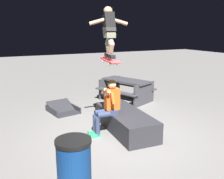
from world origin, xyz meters
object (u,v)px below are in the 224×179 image
skateboard (110,61)px  skater_airborne (109,30)px  ledge_box_main (125,121)px  person_sitting_on_ledge (108,104)px  trash_bin (74,165)px  kicker_ramp (63,110)px  picnic_table_back (126,87)px

skateboard → skater_airborne: size_ratio=0.93×
ledge_box_main → person_sitting_on_ledge: size_ratio=1.57×
skater_airborne → ledge_box_main: bearing=-102.0°
skateboard → trash_bin: size_ratio=1.21×
ledge_box_main → trash_bin: trash_bin is taller
skater_airborne → kicker_ramp: 3.17m
trash_bin → ledge_box_main: bearing=-47.1°
skateboard → picnic_table_back: (2.34, -1.76, -1.26)m
ledge_box_main → person_sitting_on_ledge: bearing=87.6°
kicker_ramp → skater_airborne: bearing=-163.1°
skater_airborne → kicker_ramp: skater_airborne is taller
skater_airborne → trash_bin: bearing=141.1°
person_sitting_on_ledge → trash_bin: size_ratio=1.54×
person_sitting_on_ledge → kicker_ramp: size_ratio=1.27×
skateboard → picnic_table_back: skateboard is taller
ledge_box_main → skateboard: skateboard is taller
ledge_box_main → kicker_ramp: size_ratio=2.00×
person_sitting_on_ledge → picnic_table_back: size_ratio=0.63×
ledge_box_main → skater_airborne: skater_airborne is taller
trash_bin → kicker_ramp: bearing=-12.8°
kicker_ramp → picnic_table_back: (0.29, -2.35, 0.44)m
ledge_box_main → person_sitting_on_ledge: (0.02, 0.47, 0.49)m
person_sitting_on_ledge → skater_airborne: skater_airborne is taller
ledge_box_main → kicker_ramp: bearing=25.8°
person_sitting_on_ledge → kicker_ramp: 2.23m
picnic_table_back → trash_bin: 5.23m
person_sitting_on_ledge → picnic_table_back: (2.35, -1.82, -0.23)m
ledge_box_main → skateboard: 1.57m
skater_airborne → picnic_table_back: bearing=-37.4°
person_sitting_on_ledge → skater_airborne: (0.07, -0.07, 1.71)m
kicker_ramp → picnic_table_back: size_ratio=0.50×
skateboard → kicker_ramp: skateboard is taller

